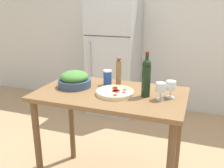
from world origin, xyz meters
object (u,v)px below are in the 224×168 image
object	(u,v)px
pepper_mill	(119,72)
homemade_pizza	(115,92)
refrigerator	(114,58)
salt_canister	(107,78)
salad_bowl	(75,80)
wine_glass_far	(171,86)
wine_bottle	(146,77)
wine_glass_near	(161,88)

from	to	relation	value
pepper_mill	homemade_pizza	distance (m)	0.27
refrigerator	pepper_mill	distance (m)	1.61
pepper_mill	salt_canister	distance (m)	0.12
refrigerator	homemade_pizza	size ratio (longest dim) A/B	5.52
homemade_pizza	salt_canister	bearing A→B (deg)	124.37
pepper_mill	homemade_pizza	bearing A→B (deg)	-79.32
pepper_mill	salad_bowl	world-z (taller)	pepper_mill
wine_glass_far	refrigerator	bearing A→B (deg)	122.24
pepper_mill	wine_bottle	bearing A→B (deg)	-35.10
wine_glass_far	salt_canister	distance (m)	0.58
wine_glass_far	salt_canister	world-z (taller)	salt_canister
salt_canister	wine_bottle	bearing A→B (deg)	-23.48
refrigerator	wine_glass_near	bearing A→B (deg)	-60.47
wine_bottle	pepper_mill	size ratio (longest dim) A/B	1.37
salad_bowl	homemade_pizza	xyz separation A→B (m)	(0.39, -0.07, -0.05)
pepper_mill	refrigerator	bearing A→B (deg)	110.97
pepper_mill	salt_canister	xyz separation A→B (m)	(-0.10, -0.03, -0.06)
refrigerator	homemade_pizza	bearing A→B (deg)	-70.41
refrigerator	wine_glass_far	size ratio (longest dim) A/B	12.59
homemade_pizza	salt_canister	world-z (taller)	salt_canister
salad_bowl	refrigerator	bearing A→B (deg)	97.60
wine_bottle	pepper_mill	xyz separation A→B (m)	(-0.28, 0.20, -0.03)
wine_glass_near	salt_canister	xyz separation A→B (m)	(-0.50, 0.20, -0.02)
pepper_mill	salt_canister	size ratio (longest dim) A/B	1.89
wine_glass_near	salad_bowl	distance (m)	0.75
wine_bottle	wine_glass_near	size ratio (longest dim) A/B	2.64
pepper_mill	salt_canister	bearing A→B (deg)	-160.16
refrigerator	salad_bowl	world-z (taller)	refrigerator
wine_bottle	homemade_pizza	xyz separation A→B (m)	(-0.24, -0.04, -0.14)
wine_glass_near	homemade_pizza	bearing A→B (deg)	-178.41
refrigerator	wine_bottle	world-z (taller)	refrigerator
salad_bowl	pepper_mill	bearing A→B (deg)	26.89
wine_glass_near	wine_glass_far	distance (m)	0.10
wine_bottle	salad_bowl	xyz separation A→B (m)	(-0.63, 0.02, -0.09)
salad_bowl	homemade_pizza	world-z (taller)	salad_bowl
wine_bottle	wine_glass_near	distance (m)	0.14
wine_bottle	wine_glass_near	xyz separation A→B (m)	(0.12, -0.03, -0.07)
wine_bottle	salt_canister	size ratio (longest dim) A/B	2.60
wine_glass_near	salad_bowl	bearing A→B (deg)	175.78
homemade_pizza	wine_glass_far	bearing A→B (deg)	10.67
salad_bowl	salt_canister	size ratio (longest dim) A/B	2.12
wine_bottle	wine_glass_far	bearing A→B (deg)	11.59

